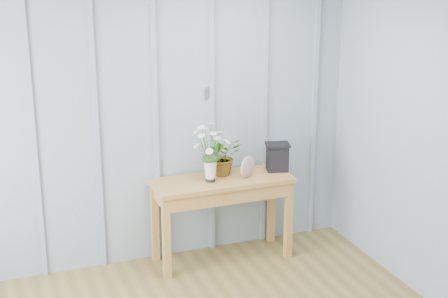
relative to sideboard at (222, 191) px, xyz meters
name	(u,v)px	position (x,y,z in m)	size (l,w,h in m)	color
room_shell	(170,61)	(-0.75, -1.08, 1.35)	(4.00, 4.50, 2.50)	#8899A7
sideboard	(222,191)	(0.00, 0.00, 0.00)	(1.20, 0.45, 0.75)	#A47235
daisy_vase	(210,145)	(-0.11, -0.03, 0.44)	(0.37, 0.28, 0.52)	black
spider_plant	(223,156)	(0.05, 0.10, 0.28)	(0.30, 0.26, 0.34)	#1C3B13
felt_disc_vessel	(248,167)	(0.22, -0.05, 0.21)	(0.19, 0.05, 0.19)	#834D5C
carved_box	(277,157)	(0.53, 0.02, 0.24)	(0.24, 0.21, 0.25)	black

